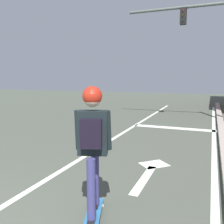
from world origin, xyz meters
name	(u,v)px	position (x,y,z in m)	size (l,w,h in m)	color
lane_line_center	(112,140)	(0.53, 6.00, 0.00)	(0.12, 20.00, 0.01)	silver
lane_line_curbside	(214,150)	(3.41, 6.00, 0.00)	(0.12, 20.00, 0.01)	silver
stop_bar	(174,128)	(2.05, 8.51, 0.00)	(3.03, 0.40, 0.01)	silver
lane_arrow_stem	(144,179)	(2.20, 3.53, 0.00)	(0.16, 1.40, 0.01)	silver
lane_arrow_head	(154,164)	(2.20, 4.38, 0.00)	(0.56, 0.44, 0.01)	silver
skateboard	(94,213)	(1.90, 2.04, 0.06)	(0.44, 0.82, 0.07)	#2C6495
skater	(93,134)	(1.90, 2.02, 1.15)	(0.45, 0.62, 1.69)	navy
traffic_signal_mast	(215,37)	(3.27, 10.01, 3.44)	(4.65, 0.34, 4.98)	#525A54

